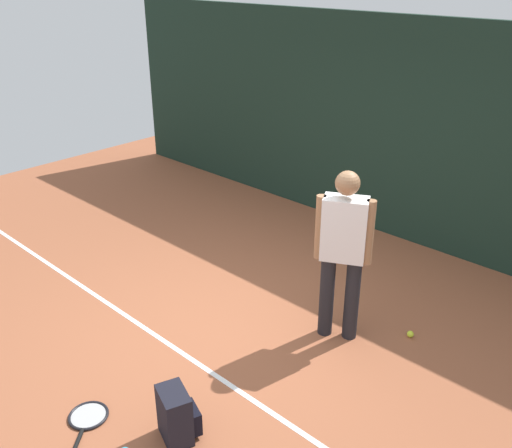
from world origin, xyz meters
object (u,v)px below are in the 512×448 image
Objects in this scene: tennis_player at (343,247)px; backpack at (177,416)px; tennis_racket at (87,418)px; tennis_ball_near_player at (410,334)px.

tennis_player reaches higher than backpack.
tennis_racket is (-0.79, -2.30, -0.95)m from tennis_player.
tennis_ball_near_player is at bearing -85.18° from backpack.
backpack is at bearing -101.44° from tennis_racket.
tennis_ball_near_player is at bearing -67.24° from tennis_racket.
tennis_player is 3.86× the size of backpack.
tennis_racket is at bearing 50.46° from backpack.
backpack is 6.67× the size of tennis_ball_near_player.
tennis_racket is at bearing -115.98° from tennis_ball_near_player.
backpack is (0.67, 0.38, 0.20)m from tennis_racket.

